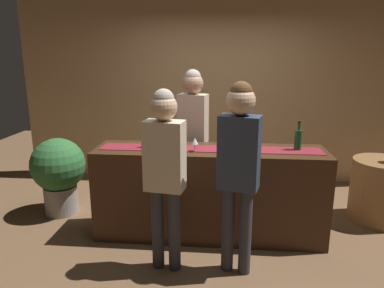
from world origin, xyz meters
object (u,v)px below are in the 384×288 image
at_px(wine_bottle_green, 298,139).
at_px(round_side_table, 381,191).
at_px(wine_glass_near_customer, 181,140).
at_px(potted_plant_tall, 59,171).
at_px(customer_browsing, 165,163).
at_px(wine_glass_mid_counter, 195,141).
at_px(wine_bottle_clear, 152,137).
at_px(customer_sipping, 239,159).
at_px(bartender, 193,126).

distance_m(wine_bottle_green, round_side_table, 1.40).
bearing_deg(wine_glass_near_customer, potted_plant_tall, 164.52).
bearing_deg(customer_browsing, wine_bottle_green, 38.46).
xyz_separation_m(wine_glass_near_customer, wine_glass_mid_counter, (0.15, -0.05, 0.00)).
bearing_deg(wine_bottle_green, potted_plant_tall, 173.16).
xyz_separation_m(wine_glass_near_customer, round_side_table, (2.29, 0.59, -0.71)).
relative_size(wine_bottle_clear, potted_plant_tall, 0.32).
bearing_deg(customer_browsing, potted_plant_tall, 153.67).
xyz_separation_m(customer_sipping, customer_browsing, (-0.64, -0.01, -0.05)).
relative_size(wine_glass_mid_counter, bartender, 0.08).
height_order(wine_glass_near_customer, bartender, bartender).
relative_size(customer_sipping, potted_plant_tall, 1.81).
relative_size(round_side_table, potted_plant_tall, 0.78).
bearing_deg(customer_sipping, wine_bottle_clear, 157.36).
xyz_separation_m(customer_browsing, round_side_table, (2.36, 1.21, -0.65)).
distance_m(wine_glass_mid_counter, bartender, 0.70).
xyz_separation_m(wine_bottle_green, customer_browsing, (-1.26, -0.72, -0.06)).
height_order(bartender, customer_sipping, bartender).
bearing_deg(wine_bottle_green, customer_browsing, -150.30).
relative_size(wine_glass_near_customer, potted_plant_tall, 0.15).
xyz_separation_m(wine_bottle_clear, wine_glass_mid_counter, (0.47, -0.11, -0.01)).
relative_size(wine_bottle_green, wine_glass_mid_counter, 2.10).
bearing_deg(customer_sipping, round_side_table, 49.26).
height_order(bartender, potted_plant_tall, bartender).
bearing_deg(round_side_table, wine_glass_near_customer, -165.52).
bearing_deg(wine_glass_mid_counter, round_side_table, 16.76).
bearing_deg(wine_bottle_green, wine_bottle_clear, -178.34).
distance_m(bartender, round_side_table, 2.35).
relative_size(customer_browsing, round_side_table, 2.24).
distance_m(wine_bottle_clear, customer_sipping, 1.11).
bearing_deg(bartender, wine_glass_near_customer, 97.37).
height_order(wine_bottle_green, potted_plant_tall, wine_bottle_green).
relative_size(bartender, round_side_table, 2.39).
xyz_separation_m(wine_glass_near_customer, potted_plant_tall, (-1.57, 0.43, -0.53)).
bearing_deg(potted_plant_tall, customer_sipping, -26.08).
relative_size(wine_glass_near_customer, round_side_table, 0.19).
bearing_deg(customer_browsing, bartender, 92.81).
xyz_separation_m(wine_bottle_green, customer_sipping, (-0.63, -0.71, -0.01)).
bearing_deg(wine_bottle_green, bartender, 154.69).
bearing_deg(wine_bottle_clear, potted_plant_tall, 163.24).
relative_size(wine_bottle_clear, customer_sipping, 0.18).
distance_m(wine_bottle_clear, wine_glass_mid_counter, 0.48).
bearing_deg(round_side_table, potted_plant_tall, -177.65).
height_order(wine_glass_mid_counter, bartender, bartender).
xyz_separation_m(wine_bottle_clear, customer_browsing, (0.25, -0.68, -0.06)).
relative_size(bartender, customer_browsing, 1.06).
relative_size(customer_browsing, potted_plant_tall, 1.74).
xyz_separation_m(round_side_table, potted_plant_tall, (-3.86, -0.16, 0.18)).
bearing_deg(wine_glass_mid_counter, customer_browsing, -110.84).
xyz_separation_m(wine_glass_mid_counter, round_side_table, (2.15, 0.65, -0.71)).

